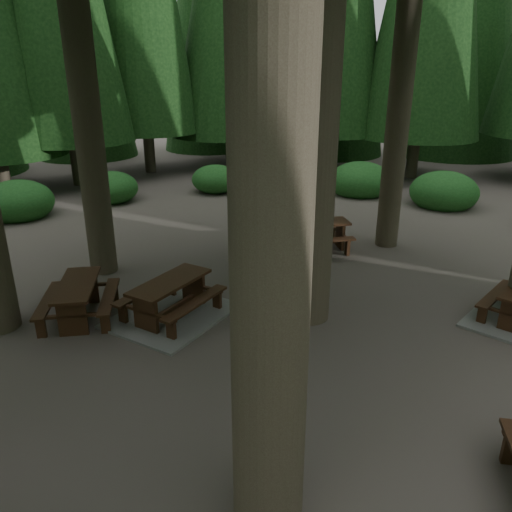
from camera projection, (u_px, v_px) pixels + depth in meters
ground at (283, 332)px, 9.40m from camera, size 80.00×80.00×0.00m
picnic_table_b at (78, 295)px, 9.75m from camera, size 2.05×2.18×0.75m
picnic_table_c at (171, 305)px, 9.89m from camera, size 2.84×2.61×0.78m
picnic_table_d at (315, 231)px, 13.47m from camera, size 2.27×2.12×0.78m
shrub_ring at (286, 290)px, 10.22m from camera, size 23.86×24.64×1.49m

